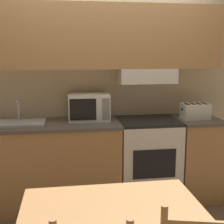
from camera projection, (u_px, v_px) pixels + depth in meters
name	position (u px, v px, depth m)	size (l,w,h in m)	color
ground_plane	(102.00, 190.00, 3.83)	(16.00, 16.00, 0.00)	brown
wall_back	(102.00, 65.00, 3.48)	(5.00, 0.38, 2.55)	beige
lower_counter_main	(52.00, 165.00, 3.38)	(1.47, 0.59, 0.93)	tan
lower_counter_right_stub	(195.00, 157.00, 3.62)	(0.48, 0.59, 0.93)	tan
stove_range	(147.00, 160.00, 3.54)	(0.66, 0.57, 0.93)	white
microwave	(89.00, 107.00, 3.42)	(0.45, 0.31, 0.29)	white
toaster	(195.00, 111.00, 3.49)	(0.31, 0.20, 0.17)	white
sink_basin	(17.00, 123.00, 3.24)	(0.56, 0.32, 0.24)	#B7BABF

